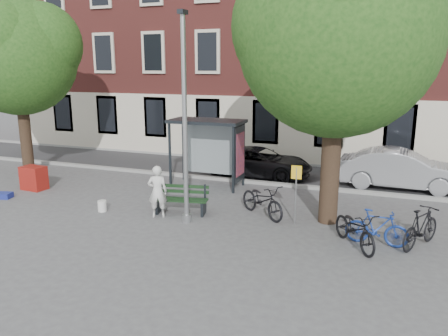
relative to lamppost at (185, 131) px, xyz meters
name	(u,v)px	position (x,y,z in m)	size (l,w,h in m)	color
ground	(187,222)	(0.00, 0.00, -2.78)	(90.00, 90.00, 0.00)	#4C4C4F
road	(253,171)	(0.00, 7.00, -2.78)	(40.00, 4.00, 0.01)	#28282B
curb_near	(239,181)	(0.00, 5.00, -2.72)	(40.00, 0.25, 0.12)	gray
curb_far	(265,161)	(0.00, 9.00, -2.72)	(40.00, 0.25, 0.12)	gray
building_row	(287,21)	(0.00, 13.00, 4.22)	(30.00, 8.00, 14.00)	brown
lamppost	(185,131)	(0.00, 0.00, 0.00)	(0.28, 0.35, 6.11)	#9EA0A3
tree_right	(338,28)	(4.01, 1.38, 2.83)	(5.76, 5.60, 8.20)	black
tree_left	(15,51)	(-8.99, 2.88, 2.43)	(5.18, 4.86, 7.40)	black
bus_shelter	(217,138)	(-0.61, 4.11, -0.87)	(2.85, 1.45, 2.62)	#1E2328
painter	(157,192)	(-1.03, 0.09, -1.96)	(0.60, 0.39, 1.65)	silver
bench	(181,201)	(-0.51, 0.68, -2.38)	(1.79, 0.88, 0.88)	#1E2328
bike_a	(262,200)	(2.00, 1.30, -2.25)	(0.70, 2.02, 1.06)	black
bike_b	(377,228)	(5.43, 0.15, -2.30)	(0.46, 1.61, 0.97)	navy
bike_c	(355,229)	(4.90, -0.19, -2.28)	(0.67, 1.93, 1.01)	black
bike_d	(421,228)	(6.50, 0.40, -2.25)	(0.50, 1.78, 1.07)	black
car_dark	(259,162)	(0.50, 6.22, -2.16)	(2.06, 4.46, 1.24)	black
car_silver	(401,169)	(6.11, 6.28, -2.03)	(1.60, 4.59, 1.51)	#94969B
red_stand	(34,178)	(-7.01, 1.21, -2.33)	(0.90, 0.60, 0.90)	maroon
blue_crate	(3,195)	(-7.20, -0.09, -2.68)	(0.55, 0.40, 0.20)	navy
bucket_b	(102,206)	(-3.00, -0.07, -2.60)	(0.28, 0.28, 0.36)	silver
bucket_c	(40,182)	(-7.10, 1.59, -2.60)	(0.28, 0.28, 0.36)	silver
notice_sign	(296,183)	(3.10, 1.00, -1.52)	(0.31, 0.05, 1.78)	#9EA0A3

